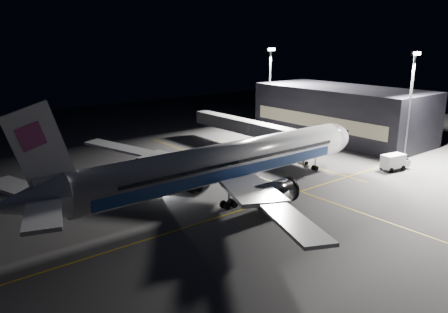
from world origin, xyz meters
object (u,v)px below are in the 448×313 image
at_px(safety_cone_c, 178,179).
at_px(safety_cone_b, 157,176).
at_px(service_truck, 395,161).
at_px(safety_cone_a, 223,183).
at_px(baggage_tug, 153,187).
at_px(jet_bridge, 254,129).
at_px(airliner, 221,164).
at_px(floodlight_mast_south, 411,96).
at_px(floodlight_mast_north, 270,81).

bearing_deg(safety_cone_c, safety_cone_b, 119.63).
xyz_separation_m(service_truck, safety_cone_a, (-29.62, 12.63, -1.20)).
distance_m(baggage_tug, safety_cone_c, 6.63).
relative_size(safety_cone_a, safety_cone_c, 0.99).
bearing_deg(safety_cone_a, baggage_tug, 159.46).
bearing_deg(safety_cone_a, service_truck, -23.10).
distance_m(jet_bridge, baggage_tug, 31.96).
bearing_deg(safety_cone_a, safety_cone_c, 125.07).
bearing_deg(safety_cone_b, airliner, -78.22).
height_order(service_truck, baggage_tug, service_truck).
bearing_deg(floodlight_mast_south, floodlight_mast_north, 90.00).
bearing_deg(safety_cone_b, floodlight_mast_south, -24.46).
height_order(floodlight_mast_north, floodlight_mast_south, same).
distance_m(floodlight_mast_north, service_truck, 42.76).
xyz_separation_m(airliner, service_truck, (33.25, -8.63, -3.62)).
relative_size(floodlight_mast_south, baggage_tug, 6.90).
relative_size(floodlight_mast_south, safety_cone_b, 35.09).
bearing_deg(floodlight_mast_north, jet_bridge, -142.26).
relative_size(baggage_tug, safety_cone_c, 4.37).
bearing_deg(safety_cone_a, floodlight_mast_south, -14.97).
distance_m(airliner, safety_cone_c, 11.54).
relative_size(floodlight_mast_south, safety_cone_c, 30.11).
distance_m(jet_bridge, safety_cone_c, 25.51).
height_order(safety_cone_b, safety_cone_c, safety_cone_c).
bearing_deg(safety_cone_b, safety_cone_a, -56.79).
relative_size(airliner, baggage_tug, 20.48).
bearing_deg(floodlight_mast_south, baggage_tug, 163.77).
bearing_deg(floodlight_mast_north, floodlight_mast_south, -90.00).
distance_m(safety_cone_a, safety_cone_b, 11.95).
distance_m(safety_cone_a, safety_cone_c, 7.88).
distance_m(floodlight_mast_south, safety_cone_b, 49.82).
height_order(jet_bridge, service_truck, jet_bridge).
bearing_deg(service_truck, baggage_tug, 167.50).
xyz_separation_m(floodlight_mast_north, floodlight_mast_south, (0.00, -38.00, 0.00)).
distance_m(floodlight_mast_north, baggage_tug, 54.97).
relative_size(airliner, safety_cone_a, 90.66).
height_order(floodlight_mast_north, baggage_tug, floodlight_mast_north).
height_order(airliner, jet_bridge, airliner).
distance_m(airliner, baggage_tug, 11.47).
bearing_deg(jet_bridge, safety_cone_a, -144.14).
distance_m(airliner, safety_cone_a, 7.24).
xyz_separation_m(baggage_tug, safety_cone_b, (4.11, 6.01, -0.61)).
xyz_separation_m(service_truck, safety_cone_c, (-34.15, 19.08, -1.20)).
relative_size(baggage_tug, safety_cone_b, 5.09).
bearing_deg(airliner, service_truck, -14.56).
xyz_separation_m(airliner, floodlight_mast_south, (41.08, -6.01, 7.21)).
relative_size(floodlight_mast_north, service_truck, 3.49).
bearing_deg(service_truck, jet_bridge, 120.79).
relative_size(floodlight_mast_south, safety_cone_a, 30.53).
bearing_deg(baggage_tug, safety_cone_b, 46.17).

